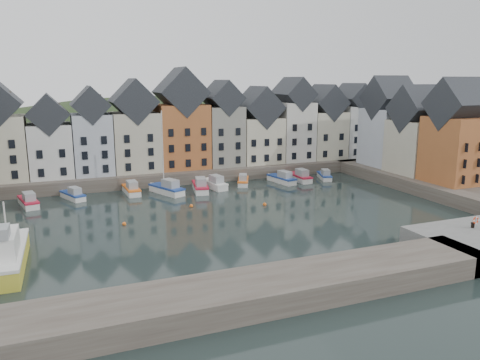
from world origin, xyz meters
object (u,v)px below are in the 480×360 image
large_vessel (5,255)px  life_ring_post (476,220)px  mooring_bollard (473,225)px  boat_d (167,188)px  boat_a (29,201)px

large_vessel → life_ring_post: bearing=-12.5°
mooring_bollard → life_ring_post: size_ratio=0.43×
boat_d → large_vessel: boat_d is taller
large_vessel → life_ring_post: large_vessel is taller
life_ring_post → mooring_bollard: bearing=108.3°
boat_d → mooring_bollard: 43.36m
life_ring_post → boat_a: bearing=142.0°
mooring_bollard → boat_d: bearing=125.6°
boat_a → life_ring_post: bearing=-50.7°
large_vessel → boat_a: bearing=88.8°
boat_d → large_vessel: size_ratio=1.08×
boat_a → life_ring_post: life_ring_post is taller
large_vessel → life_ring_post: (46.29, -11.33, 1.37)m
large_vessel → mooring_bollard: large_vessel is taller
boat_d → large_vessel: (-21.00, -24.14, 0.63)m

